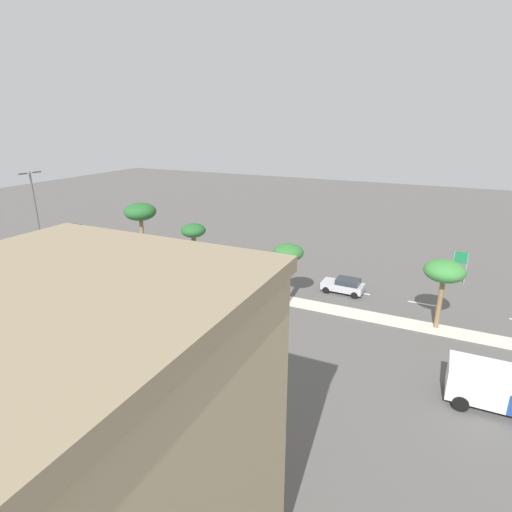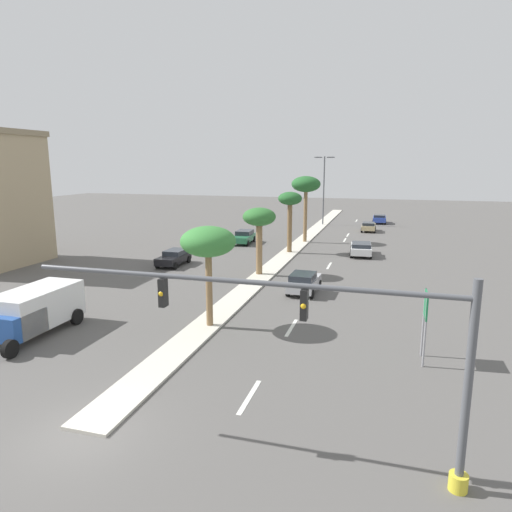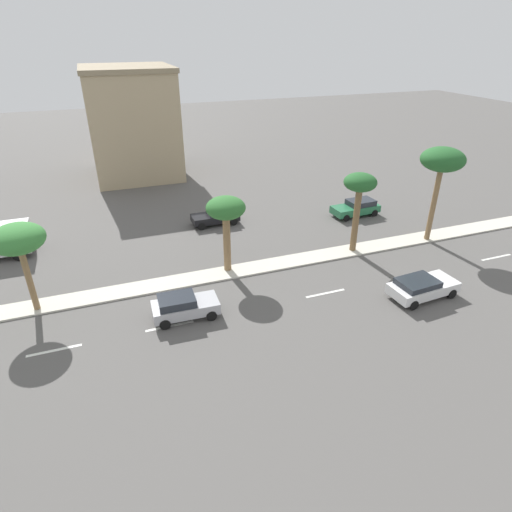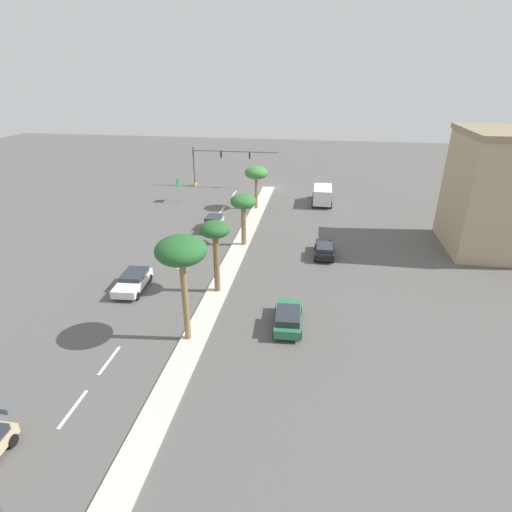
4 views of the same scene
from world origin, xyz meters
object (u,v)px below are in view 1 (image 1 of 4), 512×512
at_px(directional_road_sign, 460,261).
at_px(box_truck, 502,388).
at_px(palm_tree_mid, 140,213).
at_px(sedan_silver_front, 344,285).
at_px(palm_tree_rear, 444,272).
at_px(sedan_white_near, 225,256).
at_px(sedan_black_left, 227,334).
at_px(sedan_blue_leading, 70,229).
at_px(street_lamp_near, 35,206).
at_px(palm_tree_right, 194,234).
at_px(commercial_building, 64,488).
at_px(palm_tree_front, 288,255).
at_px(sedan_tan_inboard, 113,239).
at_px(sedan_green_center, 120,292).

height_order(directional_road_sign, box_truck, directional_road_sign).
distance_m(palm_tree_mid, sedan_silver_front, 21.99).
distance_m(palm_tree_rear, sedan_white_near, 24.52).
distance_m(directional_road_sign, sedan_silver_front, 12.40).
bearing_deg(sedan_black_left, sedan_blue_leading, 64.36).
xyz_separation_m(street_lamp_near, sedan_white_near, (6.93, -21.98, -5.19)).
distance_m(palm_tree_rear, palm_tree_right, 22.49).
xyz_separation_m(palm_tree_right, palm_tree_mid, (0.39, 6.77, 1.35)).
distance_m(commercial_building, palm_tree_right, 29.60).
bearing_deg(sedan_white_near, street_lamp_near, 107.49).
height_order(palm_tree_front, sedan_blue_leading, palm_tree_front).
relative_size(palm_tree_rear, box_truck, 0.91).
bearing_deg(palm_tree_front, directional_road_sign, -49.65).
bearing_deg(street_lamp_near, palm_tree_mid, -89.40).
bearing_deg(sedan_tan_inboard, sedan_black_left, -121.18).
bearing_deg(palm_tree_right, palm_tree_rear, -89.33).
distance_m(palm_tree_rear, box_truck, 10.06).
distance_m(sedan_black_left, box_truck, 17.69).
bearing_deg(sedan_silver_front, box_truck, -135.97).
bearing_deg(sedan_blue_leading, palm_tree_front, -103.14).
bearing_deg(palm_tree_mid, palm_tree_right, -93.28).
bearing_deg(palm_tree_rear, palm_tree_front, 92.94).
xyz_separation_m(sedan_tan_inboard, sedan_green_center, (-13.35, -13.56, 0.08)).
xyz_separation_m(street_lamp_near, box_truck, (-8.64, -48.88, -4.60)).
height_order(sedan_silver_front, sedan_green_center, sedan_silver_front).
bearing_deg(palm_tree_mid, palm_tree_front, -92.60).
relative_size(palm_tree_mid, sedan_black_left, 1.81).
height_order(palm_tree_mid, sedan_black_left, palm_tree_mid).
relative_size(sedan_green_center, sedan_black_left, 1.09).
bearing_deg(sedan_green_center, palm_tree_mid, 21.21).
xyz_separation_m(palm_tree_rear, sedan_tan_inboard, (6.83, 40.23, -4.09)).
bearing_deg(sedan_green_center, directional_road_sign, -57.83).
relative_size(palm_tree_rear, palm_tree_front, 1.03).
height_order(commercial_building, street_lamp_near, commercial_building).
bearing_deg(box_truck, sedan_tan_inboard, 70.56).
bearing_deg(street_lamp_near, commercial_building, -126.54).
distance_m(directional_road_sign, sedan_green_center, 33.30).
distance_m(sedan_green_center, sedan_black_left, 12.98).
relative_size(directional_road_sign, sedan_green_center, 0.74).
relative_size(directional_road_sign, sedan_silver_front, 0.84).
bearing_deg(sedan_silver_front, sedan_white_near, 78.31).
height_order(palm_tree_right, sedan_silver_front, palm_tree_right).
bearing_deg(sedan_silver_front, sedan_blue_leading, 84.17).
xyz_separation_m(directional_road_sign, palm_tree_right, (-11.45, 23.97, 2.82)).
relative_size(commercial_building, sedan_green_center, 2.65).
bearing_deg(sedan_blue_leading, sedan_tan_inboard, -97.30).
relative_size(palm_tree_mid, sedan_tan_inboard, 1.93).
relative_size(directional_road_sign, sedan_blue_leading, 0.78).
height_order(commercial_building, sedan_white_near, commercial_building).
distance_m(sedan_green_center, sedan_white_near, 13.85).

